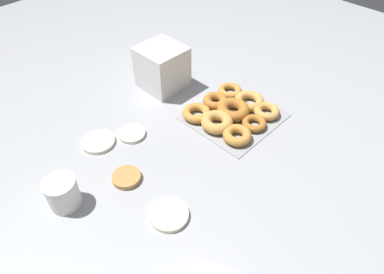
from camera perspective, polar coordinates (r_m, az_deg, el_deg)
ground_plane at (r=1.05m, az=-2.97°, el=-3.79°), size 3.00×3.00×0.00m
pancake_0 at (r=0.92m, az=-3.83°, el=-12.84°), size 0.10×0.10×0.01m
pancake_1 at (r=1.14m, az=-15.36°, el=-0.78°), size 0.11×0.11×0.01m
pancake_2 at (r=1.14m, az=-9.98°, el=0.53°), size 0.09×0.09×0.01m
pancake_3 at (r=1.01m, az=-10.86°, el=-6.64°), size 0.08×0.08×0.02m
donut_tray at (r=1.20m, az=6.63°, el=4.14°), size 0.28×0.29×0.04m
container_stack at (r=1.31m, az=-5.00°, el=11.46°), size 0.16×0.15×0.16m
paper_cup at (r=0.98m, az=-20.76°, el=-8.74°), size 0.09×0.09×0.09m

